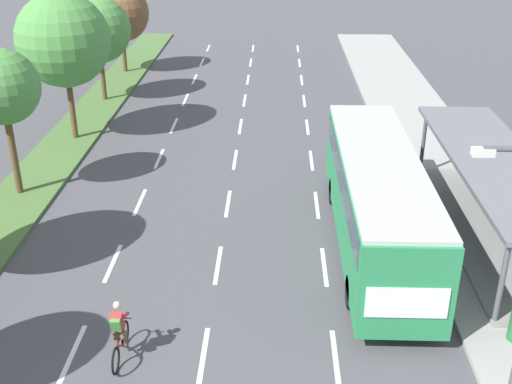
{
  "coord_description": "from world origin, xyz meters",
  "views": [
    {
      "loc": [
        1.83,
        -8.57,
        11.18
      ],
      "look_at": [
        1.15,
        12.43,
        1.2
      ],
      "focal_mm": 44.7,
      "sensor_mm": 36.0,
      "label": 1
    }
  ],
  "objects_px": {
    "bus_shelter": "(498,189)",
    "cyclist": "(119,334)",
    "median_tree_third": "(2,88)",
    "median_tree_fifth": "(98,30)",
    "median_tree_fourth": "(63,40)",
    "median_tree_farthest": "(120,13)",
    "bus": "(377,193)"
  },
  "relations": [
    {
      "from": "median_tree_fifth",
      "to": "median_tree_farthest",
      "type": "distance_m",
      "value": 6.36
    },
    {
      "from": "median_tree_farthest",
      "to": "median_tree_third",
      "type": "bearing_deg",
      "value": -90.4
    },
    {
      "from": "bus_shelter",
      "to": "cyclist",
      "type": "xyz_separation_m",
      "value": [
        -11.68,
        -6.88,
        -1.08
      ]
    },
    {
      "from": "median_tree_fourth",
      "to": "bus_shelter",
      "type": "bearing_deg",
      "value": -27.79
    },
    {
      "from": "bus_shelter",
      "to": "median_tree_fourth",
      "type": "relative_size",
      "value": 1.63
    },
    {
      "from": "median_tree_third",
      "to": "median_tree_farthest",
      "type": "xyz_separation_m",
      "value": [
        0.13,
        19.07,
        -0.52
      ]
    },
    {
      "from": "bus_shelter",
      "to": "cyclist",
      "type": "bearing_deg",
      "value": -149.51
    },
    {
      "from": "median_tree_fifth",
      "to": "cyclist",
      "type": "bearing_deg",
      "value": -75.03
    },
    {
      "from": "median_tree_third",
      "to": "median_tree_fourth",
      "type": "height_order",
      "value": "median_tree_fourth"
    },
    {
      "from": "median_tree_third",
      "to": "median_tree_farthest",
      "type": "height_order",
      "value": "median_tree_third"
    },
    {
      "from": "bus_shelter",
      "to": "cyclist",
      "type": "distance_m",
      "value": 13.6
    },
    {
      "from": "bus",
      "to": "median_tree_fifth",
      "type": "bearing_deg",
      "value": 129.12
    },
    {
      "from": "median_tree_farthest",
      "to": "bus",
      "type": "bearing_deg",
      "value": -59.26
    },
    {
      "from": "median_tree_third",
      "to": "median_tree_fifth",
      "type": "relative_size",
      "value": 0.99
    },
    {
      "from": "median_tree_fourth",
      "to": "median_tree_third",
      "type": "bearing_deg",
      "value": -93.85
    },
    {
      "from": "cyclist",
      "to": "median_tree_fourth",
      "type": "xyz_separation_m",
      "value": [
        -5.9,
        16.14,
        4.1
      ]
    },
    {
      "from": "bus_shelter",
      "to": "median_tree_fifth",
      "type": "relative_size",
      "value": 1.94
    },
    {
      "from": "bus",
      "to": "median_tree_third",
      "type": "bearing_deg",
      "value": 164.6
    },
    {
      "from": "median_tree_farthest",
      "to": "bus_shelter",
      "type": "bearing_deg",
      "value": -50.89
    },
    {
      "from": "bus_shelter",
      "to": "median_tree_farthest",
      "type": "bearing_deg",
      "value": 129.11
    },
    {
      "from": "bus",
      "to": "median_tree_fourth",
      "type": "height_order",
      "value": "median_tree_fourth"
    },
    {
      "from": "median_tree_third",
      "to": "median_tree_fourth",
      "type": "xyz_separation_m",
      "value": [
        0.43,
        6.36,
        0.43
      ]
    },
    {
      "from": "median_tree_third",
      "to": "median_tree_fifth",
      "type": "bearing_deg",
      "value": 88.6
    },
    {
      "from": "cyclist",
      "to": "median_tree_farthest",
      "type": "bearing_deg",
      "value": 102.12
    },
    {
      "from": "bus_shelter",
      "to": "median_tree_farthest",
      "type": "distance_m",
      "value": 28.41
    },
    {
      "from": "cyclist",
      "to": "median_tree_fourth",
      "type": "height_order",
      "value": "median_tree_fourth"
    },
    {
      "from": "bus",
      "to": "cyclist",
      "type": "relative_size",
      "value": 6.2
    },
    {
      "from": "cyclist",
      "to": "median_tree_farthest",
      "type": "height_order",
      "value": "median_tree_farthest"
    },
    {
      "from": "median_tree_fifth",
      "to": "median_tree_fourth",
      "type": "bearing_deg",
      "value": -88.96
    },
    {
      "from": "bus",
      "to": "median_tree_fifth",
      "type": "distance_m",
      "value": 21.36
    },
    {
      "from": "median_tree_third",
      "to": "median_tree_fourth",
      "type": "bearing_deg",
      "value": 86.15
    },
    {
      "from": "bus_shelter",
      "to": "median_tree_fifth",
      "type": "xyz_separation_m",
      "value": [
        -17.7,
        15.62,
        2.25
      ]
    }
  ]
}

